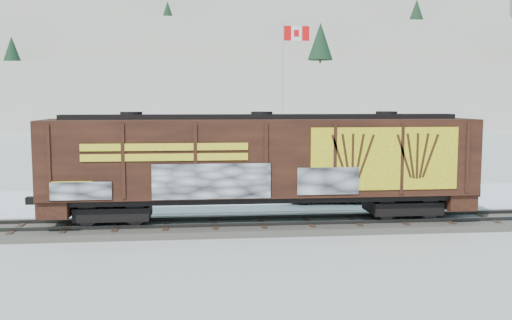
{
  "coord_description": "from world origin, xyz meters",
  "views": [
    {
      "loc": [
        -2.68,
        -23.74,
        5.42
      ],
      "look_at": [
        0.07,
        3.0,
        2.63
      ],
      "focal_mm": 40.0,
      "sensor_mm": 36.0,
      "label": 1
    }
  ],
  "objects": [
    {
      "name": "hillside",
      "position": [
        -0.05,
        139.79,
        14.37
      ],
      "size": [
        360.0,
        110.0,
        93.0
      ],
      "color": "white",
      "rests_on": "ground"
    },
    {
      "name": "ground",
      "position": [
        0.0,
        0.0,
        0.0
      ],
      "size": [
        500.0,
        500.0,
        0.0
      ],
      "primitive_type": "plane",
      "color": "white",
      "rests_on": "ground"
    },
    {
      "name": "car_dark",
      "position": [
        4.26,
        5.8,
        0.72
      ],
      "size": [
        4.84,
        2.22,
        1.37
      ],
      "primitive_type": "imported",
      "rotation": [
        0.0,
        0.0,
        1.51
      ],
      "color": "black",
      "rests_on": "parking_strip"
    },
    {
      "name": "rail_track",
      "position": [
        0.0,
        0.0,
        0.15
      ],
      "size": [
        50.0,
        3.4,
        0.43
      ],
      "color": "#59544C",
      "rests_on": "ground"
    },
    {
      "name": "parking_strip",
      "position": [
        0.0,
        7.5,
        0.01
      ],
      "size": [
        40.0,
        8.0,
        0.03
      ],
      "primitive_type": "cube",
      "color": "white",
      "rests_on": "ground"
    },
    {
      "name": "car_silver",
      "position": [
        -4.11,
        7.92,
        0.89
      ],
      "size": [
        5.37,
        3.07,
        1.72
      ],
      "primitive_type": "imported",
      "rotation": [
        0.0,
        0.0,
        1.36
      ],
      "color": "#AEB0B6",
      "rests_on": "parking_strip"
    },
    {
      "name": "car_white",
      "position": [
        -0.99,
        7.76,
        0.88
      ],
      "size": [
        5.33,
        2.5,
        1.69
      ],
      "primitive_type": "imported",
      "rotation": [
        0.0,
        0.0,
        1.43
      ],
      "color": "silver",
      "rests_on": "parking_strip"
    },
    {
      "name": "flagpole",
      "position": [
        3.28,
        15.29,
        3.91
      ],
      "size": [
        2.3,
        0.9,
        10.72
      ],
      "color": "silver",
      "rests_on": "ground"
    },
    {
      "name": "hopper_railcar",
      "position": [
        0.01,
        -0.01,
        2.91
      ],
      "size": [
        17.92,
        3.06,
        4.44
      ],
      "color": "black",
      "rests_on": "rail_track"
    }
  ]
}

